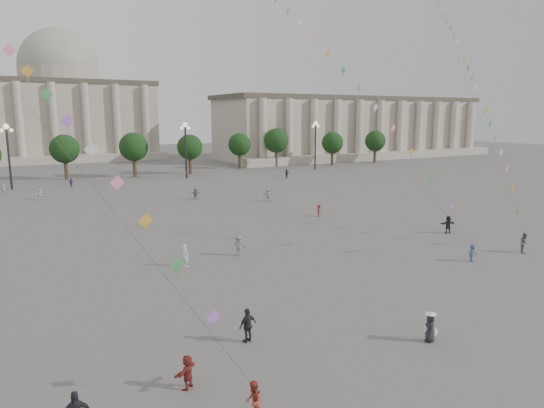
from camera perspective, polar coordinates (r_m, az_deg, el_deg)
ground at (r=27.99m, az=9.52°, el=-15.18°), size 360.00×360.00×0.00m
hall_east at (r=145.49m, az=9.68°, el=8.87°), size 84.00×26.22×17.20m
hall_central at (r=149.63m, az=-23.44°, el=10.43°), size 48.30×34.30×35.50m
tree_row at (r=99.07m, az=-19.92°, el=5.97°), size 137.12×5.12×8.00m
lamp_post_mid_west at (r=89.66m, az=-28.67°, el=6.17°), size 2.00×0.90×10.65m
lamp_post_mid_east at (r=94.88m, az=-10.14°, el=7.44°), size 2.00×0.90×10.65m
lamp_post_far_east at (r=108.46m, az=5.14°, el=7.92°), size 2.00×0.90×10.65m
person_crowd_0 at (r=88.81m, az=-22.57°, el=2.34°), size 0.95×0.83×1.54m
person_crowd_3 at (r=53.15m, az=20.01°, el=-2.28°), size 1.78×0.98×1.83m
person_crowd_4 at (r=77.12m, az=-25.67°, el=1.04°), size 1.60×1.02×1.65m
person_crowd_6 at (r=42.12m, az=-3.97°, el=-4.89°), size 1.31×0.94×1.84m
person_crowd_7 at (r=68.26m, az=-0.46°, el=1.07°), size 1.81×0.98×1.86m
person_crowd_8 at (r=58.41m, az=5.56°, el=-0.77°), size 1.10×0.96×1.48m
person_crowd_9 at (r=93.75m, az=1.74°, el=3.57°), size 1.59×1.26×1.69m
person_crowd_10 at (r=85.91m, az=-29.01°, el=1.58°), size 0.65×0.67×1.54m
person_crowd_12 at (r=71.24m, az=-8.99°, el=1.20°), size 1.49×0.82×1.53m
person_crowd_13 at (r=39.73m, az=-10.18°, el=-5.97°), size 0.70×0.80×1.86m
tourist_2 at (r=23.09m, az=-9.92°, el=-18.88°), size 1.45×1.23×1.57m
tourist_4 at (r=26.76m, az=-2.87°, el=-14.06°), size 1.18×0.70×1.89m
kite_flyer_0 at (r=20.79m, az=-2.19°, el=-22.17°), size 0.96×1.02×1.67m
kite_flyer_1 at (r=43.73m, az=22.51°, el=-5.34°), size 1.01×0.65×1.49m
kite_flyer_2 at (r=48.45m, az=27.57°, el=-4.07°), size 1.10×1.07×1.79m
hat_person at (r=28.12m, az=18.13°, el=-13.56°), size 0.90×0.73×1.69m
kite_train_east at (r=67.62m, az=21.49°, el=15.65°), size 22.39×33.34×51.86m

